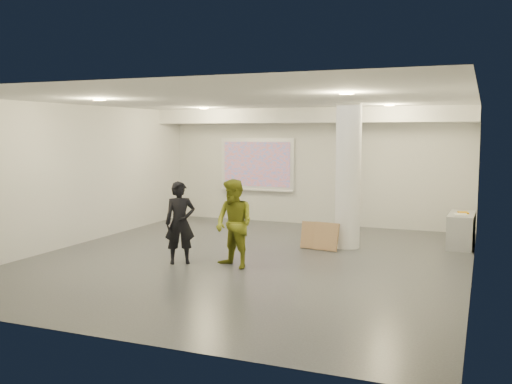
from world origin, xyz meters
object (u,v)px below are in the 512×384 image
at_px(column, 348,176).
at_px(woman, 180,223).
at_px(man, 234,224).
at_px(credenza, 461,230).
at_px(projection_screen, 257,165).

bearing_deg(column, woman, -134.30).
distance_m(woman, man, 1.06).
height_order(woman, man, man).
relative_size(credenza, woman, 0.80).
distance_m(column, woman, 3.69).
height_order(projection_screen, credenza, projection_screen).
bearing_deg(projection_screen, woman, -83.75).
bearing_deg(column, man, -120.18).
xyz_separation_m(credenza, man, (-3.69, -3.49, 0.44)).
bearing_deg(man, woman, -153.61).
xyz_separation_m(column, man, (-1.47, -2.52, -0.71)).
bearing_deg(credenza, woman, -141.03).
bearing_deg(projection_screen, credenza, -17.58).
xyz_separation_m(column, projection_screen, (-3.10, 2.65, 0.03)).
height_order(column, projection_screen, column).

